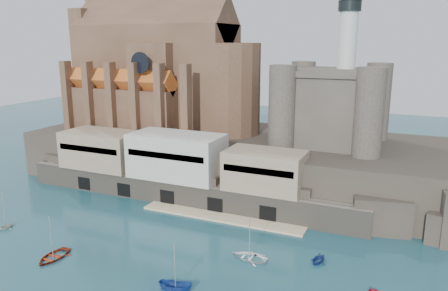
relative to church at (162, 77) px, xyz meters
name	(u,v)px	position (x,y,z in m)	size (l,w,h in m)	color
ground	(157,262)	(24.13, -41.85, -22.13)	(300.00, 300.00, 0.00)	#194652
promontory	(252,160)	(23.94, -2.48, -17.20)	(100.00, 36.00, 10.00)	#2A2520
quay	(175,169)	(13.94, -18.78, -16.06)	(70.00, 12.00, 13.05)	#6E6658
church	(162,77)	(0.00, 0.00, 0.00)	(47.00, 25.93, 30.51)	#513625
castle_keep	(332,103)	(40.21, -0.78, -3.81)	(21.20, 21.20, 29.30)	#453E36
boat_0	(53,258)	(9.98, -47.05, -22.13)	(3.99, 1.16, 5.59)	maroon
boat_2	(176,291)	(30.34, -47.27, -22.13)	(1.67, 1.72, 4.45)	navy
boat_4	(7,228)	(-4.97, -42.37, -22.13)	(2.28, 1.39, 2.64)	beige
boat_6	(249,258)	(35.77, -35.61, -22.13)	(3.83, 1.11, 5.36)	white
boat_7	(318,262)	(45.09, -32.77, -22.13)	(2.81, 1.71, 3.25)	navy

